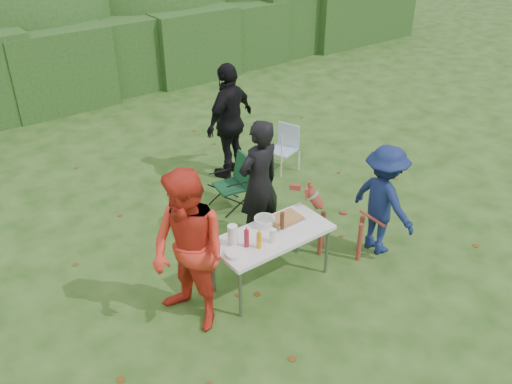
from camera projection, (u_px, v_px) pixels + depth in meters
ground at (286, 288)px, 6.81m from camera, size 80.00×80.00×0.00m
hedge_row at (55, 67)px, 11.90m from camera, size 22.00×1.40×1.70m
shrub_backdrop at (25, 19)px, 12.63m from camera, size 20.00×2.60×3.20m
folding_table at (272, 237)px, 6.59m from camera, size 1.50×0.70×0.74m
person_cook at (259, 184)px, 7.26m from camera, size 0.70×0.48×1.83m
person_red_jacket at (189, 253)px, 5.84m from camera, size 0.92×1.08×1.94m
person_black_puffy at (230, 121)px, 8.94m from camera, size 1.25×0.85×1.97m
child at (383, 200)px, 7.16m from camera, size 0.60×1.02×1.56m
dog at (342, 223)px, 7.21m from camera, size 0.98×1.07×0.99m
camping_chair at (231, 183)px, 8.26m from camera, size 0.62×0.62×0.87m
lawn_chair at (282, 149)px, 9.39m from camera, size 0.60×0.60×0.80m
food_tray at (285, 220)px, 6.80m from camera, size 0.45×0.30×0.02m
focaccia_bread at (285, 218)px, 6.78m from camera, size 0.40×0.26×0.04m
mustard_bottle at (259, 241)px, 6.26m from camera, size 0.06×0.06×0.20m
ketchup_bottle at (247, 239)px, 6.28m from camera, size 0.06×0.06×0.22m
beer_bottle at (282, 221)px, 6.58m from camera, size 0.06×0.06×0.24m
paper_towel_roll at (233, 235)px, 6.30m from camera, size 0.12×0.12×0.26m
cup_stack at (273, 236)px, 6.37m from camera, size 0.08×0.08×0.18m
pasta_bowl at (264, 221)px, 6.70m from camera, size 0.26×0.26×0.10m
plate_stack at (235, 253)px, 6.18m from camera, size 0.24×0.24×0.05m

